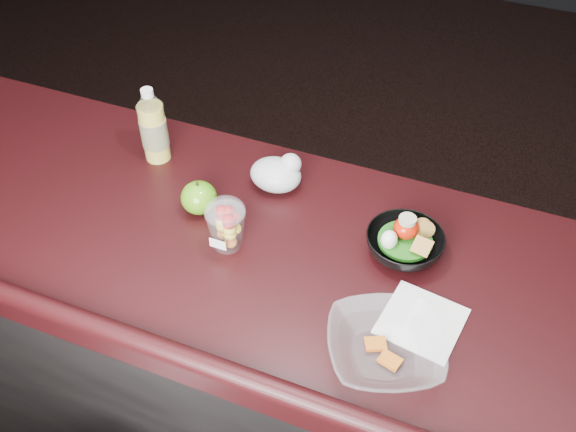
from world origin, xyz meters
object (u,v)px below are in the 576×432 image
object	(u,v)px
lemonade_bottle	(154,130)
green_apple	(199,198)
snack_bowl	(404,242)
takeout_bowl	(385,347)
fruit_cup	(226,224)

from	to	relation	value
lemonade_bottle	green_apple	world-z (taller)	lemonade_bottle
snack_bowl	lemonade_bottle	bearing A→B (deg)	172.25
snack_bowl	takeout_bowl	world-z (taller)	snack_bowl
lemonade_bottle	snack_bowl	distance (m)	0.71
fruit_cup	green_apple	world-z (taller)	fruit_cup
green_apple	snack_bowl	bearing A→B (deg)	5.34
fruit_cup	snack_bowl	xyz separation A→B (m)	(0.39, 0.13, -0.03)
green_apple	lemonade_bottle	bearing A→B (deg)	144.67
lemonade_bottle	snack_bowl	world-z (taller)	lemonade_bottle
lemonade_bottle	takeout_bowl	bearing A→B (deg)	-27.39
lemonade_bottle	takeout_bowl	xyz separation A→B (m)	(0.73, -0.38, -0.06)
green_apple	takeout_bowl	xyz separation A→B (m)	(0.53, -0.24, -0.01)
green_apple	takeout_bowl	distance (m)	0.59
fruit_cup	snack_bowl	distance (m)	0.41
snack_bowl	takeout_bowl	bearing A→B (deg)	-82.90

